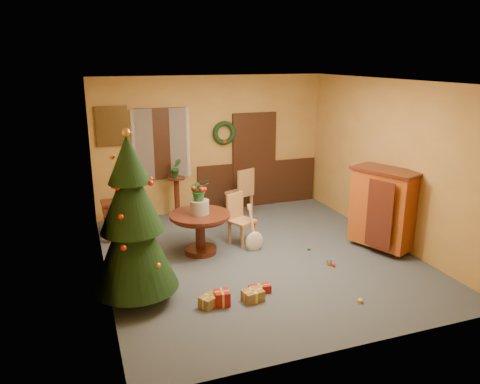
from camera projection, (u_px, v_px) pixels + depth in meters
name	position (u px, v px, depth m)	size (l,w,h in m)	color
room_envelope	(222.00, 160.00, 10.13)	(5.50, 5.50, 5.50)	#333C4B
dining_table	(200.00, 226.00, 7.96)	(1.04, 1.04, 0.71)	black
urn	(200.00, 207.00, 7.86)	(0.32, 0.32, 0.24)	slate
centerpiece_plant	(199.00, 190.00, 7.78)	(0.34, 0.29, 0.38)	#1E4C23
chair_near	(239.00, 217.00, 8.40)	(0.54, 0.54, 0.92)	olive
chair_far	(242.00, 191.00, 9.84)	(0.59, 0.59, 1.03)	olive
guitar	(254.00, 229.00, 8.09)	(0.33, 0.15, 0.77)	beige
plant_stand	(177.00, 194.00, 9.58)	(0.35, 0.35, 0.91)	black
stand_plant	(176.00, 168.00, 9.43)	(0.22, 0.18, 0.40)	#19471E
christmas_tree	(132.00, 223.00, 6.20)	(1.17, 1.17, 2.40)	#382111
writing_desk	(125.00, 209.00, 8.62)	(0.84, 0.44, 0.74)	black
sideboard	(384.00, 207.00, 8.06)	(0.97, 1.26, 1.44)	#60220A
gift_a	(253.00, 296.00, 6.49)	(0.31, 0.25, 0.15)	brown
gift_b	(222.00, 298.00, 6.37)	(0.22, 0.22, 0.21)	maroon
gift_c	(210.00, 301.00, 6.34)	(0.34, 0.31, 0.15)	brown
gift_d	(260.00, 289.00, 6.71)	(0.32, 0.15, 0.11)	maroon
toy_a	(329.00, 261.00, 7.68)	(0.08, 0.05, 0.05)	#2844AE
toy_b	(309.00, 249.00, 8.18)	(0.06, 0.06, 0.06)	#238035
toy_c	(360.00, 301.00, 6.44)	(0.08, 0.05, 0.05)	gold
toy_d	(334.00, 265.00, 7.54)	(0.06, 0.06, 0.06)	red
toy_e	(329.00, 264.00, 7.60)	(0.08, 0.05, 0.05)	gold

